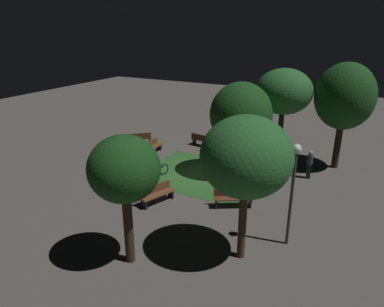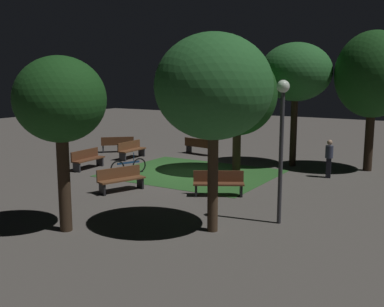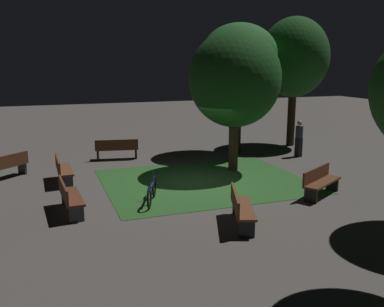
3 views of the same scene
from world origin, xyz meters
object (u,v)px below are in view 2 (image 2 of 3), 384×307
Objects in this scene: tree_back_left at (296,73)px; tree_left_canopy at (60,101)px; bench_lawn_edge at (87,159)px; pedestrian at (329,158)px; bench_front_right at (199,146)px; lamp_post_near_wall at (282,126)px; bicycle at (129,166)px; bench_front_left at (219,182)px; bench_path_side at (117,144)px; tree_right_canopy at (237,94)px; tree_back_right at (214,87)px; bench_near_trees at (131,149)px; tree_tall_center at (373,75)px; bench_back_row at (121,178)px.

tree_back_left is 1.21× the size of tree_left_canopy.
pedestrian reaches higher than bench_lawn_edge.
tree_back_left is at bearing 85.26° from bench_front_right.
lamp_post_near_wall is 2.53× the size of bicycle.
bench_front_left is 5.63m from pedestrian.
bench_lawn_edge is 10.72m from pedestrian.
tree_right_canopy reaches higher than bench_path_side.
tree_right_canopy is 1.28× the size of lamp_post_near_wall.
bench_lawn_edge is at bearing -116.34° from tree_back_right.
tree_right_canopy is (-3.82, -1.16, 2.97)m from bench_front_left.
bench_near_trees is 11.67m from tree_left_canopy.
bench_near_trees and bench_front_left have the same top height.
tree_right_canopy is 7.04m from lamp_post_near_wall.
bench_near_trees is at bearing 59.27° from bench_path_side.
tree_tall_center is (-3.15, 11.08, 3.79)m from bench_near_trees.
tree_left_canopy reaches higher than lamp_post_near_wall.
bench_front_right is 6.70m from tree_back_left.
bench_lawn_edge is at bearing -68.41° from pedestrian.
tree_back_right reaches higher than bench_near_trees.
tree_tall_center is at bearing 141.07° from bench_back_row.
bench_lawn_edge is 1.02× the size of bench_front_left.
tree_left_canopy is at bearing 34.49° from bench_path_side.
tree_left_canopy is (12.21, -2.22, -0.82)m from tree_back_left.
bench_near_trees is 12.13m from tree_tall_center.
tree_back_right is 11.02m from tree_tall_center.
bench_front_left is 7.76m from tree_back_left.
bench_path_side and bench_front_left have the same top height.
tree_back_right is 2.34m from lamp_post_near_wall.
bench_near_trees and bench_front_right have the same top height.
bicycle is at bearing -0.16° from bench_front_right.
tree_left_canopy reaches higher than bench_back_row.
pedestrian is at bearing 136.87° from bench_back_row.
tree_tall_center is at bearing 91.67° from bench_front_right.
bench_back_row is at bearing -43.13° from pedestrian.
bench_front_right is at bearing -94.74° from tree_back_left.
tree_left_canopy reaches higher than bicycle.
bench_front_left is 0.44× the size of lamp_post_near_wall.
tree_right_canopy reaches higher than tree_left_canopy.
bicycle is (-2.99, -8.03, -2.50)m from lamp_post_near_wall.
tree_tall_center reaches higher than tree_back_right.
lamp_post_near_wall is at bearing 36.18° from tree_right_canopy.
lamp_post_near_wall is (8.53, 2.58, -1.54)m from tree_back_left.
tree_tall_center is 3.81× the size of bicycle.
tree_back_right is (2.09, 5.04, 3.45)m from bench_back_row.
tree_back_right reaches higher than bench_front_right.
lamp_post_near_wall is at bearing 3.55° from pedestrian.
tree_back_left is 3.54× the size of bicycle.
tree_tall_center is 4.32m from pedestrian.
tree_left_canopy is at bearing -58.91° from tree_back_right.
bench_lawn_edge is at bearing -87.90° from bicycle.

